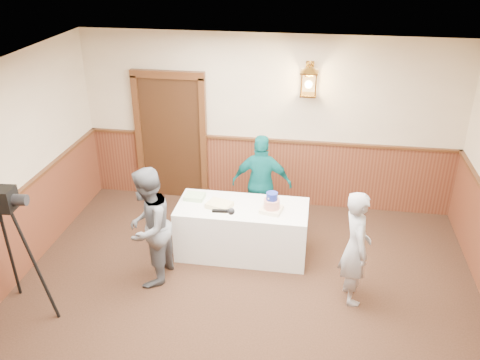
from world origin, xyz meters
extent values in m
plane|color=black|center=(0.00, 0.00, 0.00)|extent=(7.00, 7.00, 0.00)
cube|color=#C9B496|center=(0.00, 3.50, 1.40)|extent=(6.00, 0.02, 2.80)
cube|color=white|center=(0.00, 0.00, 2.80)|extent=(6.00, 7.00, 0.02)
cube|color=#542718|center=(0.00, 3.48, 0.55)|extent=(5.98, 0.04, 1.10)
cube|color=#4A2813|center=(0.00, 3.46, 1.12)|extent=(5.98, 0.07, 0.04)
cube|color=black|center=(-1.60, 3.45, 1.05)|extent=(1.00, 0.06, 2.10)
cube|color=white|center=(-0.17, 1.90, 0.38)|extent=(1.80, 0.80, 0.75)
cube|color=#FFEBC6|center=(0.24, 1.83, 0.78)|extent=(0.32, 0.32, 0.05)
cylinder|color=red|center=(0.24, 1.83, 0.87)|extent=(0.22, 0.22, 0.13)
cylinder|color=navy|center=(0.24, 1.83, 0.98)|extent=(0.15, 0.15, 0.10)
cube|color=#E5DE89|center=(-0.48, 1.83, 0.78)|extent=(0.38, 0.34, 0.07)
cube|color=#B2E2A0|center=(-0.87, 2.01, 0.78)|extent=(0.28, 0.23, 0.06)
imported|color=#5A5D63|center=(-1.24, 1.09, 0.80)|extent=(0.66, 0.82, 1.59)
cylinder|color=black|center=(-0.26, 0.89, 1.24)|extent=(0.23, 0.10, 0.09)
sphere|color=black|center=(-0.14, 0.85, 1.26)|extent=(0.08, 0.08, 0.08)
imported|color=#999A9E|center=(1.32, 1.13, 0.74)|extent=(0.46, 0.60, 1.49)
imported|color=#0A5C5D|center=(0.01, 2.61, 0.76)|extent=(0.89, 0.38, 1.52)
cylinder|color=black|center=(-2.30, 0.19, 1.58)|extent=(0.18, 0.14, 0.12)
camera|label=1|loc=(0.76, -4.11, 4.15)|focal=38.00mm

